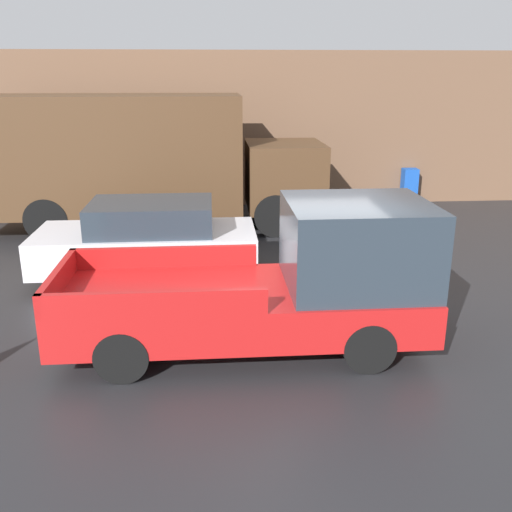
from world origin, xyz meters
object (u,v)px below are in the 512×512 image
at_px(delivery_truck, 133,158).
at_px(newspaper_box, 409,186).
at_px(car, 148,240).
at_px(pickup_truck, 285,282).

xyz_separation_m(delivery_truck, newspaper_box, (8.17, 2.31, -1.30)).
bearing_deg(car, pickup_truck, -53.60).
distance_m(delivery_truck, newspaper_box, 8.59).
xyz_separation_m(car, delivery_truck, (-0.71, 3.91, 1.06)).
height_order(car, delivery_truck, delivery_truck).
distance_m(pickup_truck, newspaper_box, 10.72).
height_order(pickup_truck, car, pickup_truck).
bearing_deg(pickup_truck, delivery_truck, 113.25).
height_order(car, newspaper_box, car).
bearing_deg(pickup_truck, car, 126.40).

